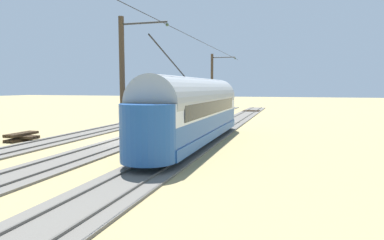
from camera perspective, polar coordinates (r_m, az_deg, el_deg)
name	(u,v)px	position (r m, az deg, el deg)	size (l,w,h in m)	color
ground_plane	(129,141)	(23.51, -10.73, -3.54)	(220.00, 220.00, 0.00)	tan
track_streetcar_siding	(196,143)	(22.03, 0.70, -3.91)	(2.80, 80.00, 0.18)	#666059
track_adjacent_siding	(131,140)	(23.77, -10.38, -3.30)	(2.80, 80.00, 0.18)	#666059
track_third_siding	(73,137)	(26.26, -19.65, -2.69)	(2.80, 80.00, 0.18)	#666059
vintage_streetcar	(195,110)	(21.59, 0.56, 1.79)	(2.65, 17.18, 5.81)	#1E4C93
catenary_pole_foreground	(213,86)	(36.84, 3.52, 5.76)	(2.73, 0.28, 7.30)	#423323
catenary_pole_mid_near	(124,85)	(17.85, -11.57, 5.85)	(2.73, 0.28, 7.30)	#423323
overhead_wire_run	(171,27)	(17.77, -3.55, 15.51)	(2.53, 44.27, 0.18)	black
spare_tie_stack	(22,137)	(26.15, -27.02, -2.54)	(2.40, 2.40, 0.54)	#382819
track_end_bumper	(154,115)	(39.47, -6.42, 0.78)	(1.80, 0.60, 0.80)	#B2A519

